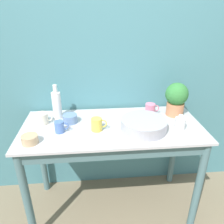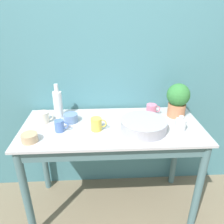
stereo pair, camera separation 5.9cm
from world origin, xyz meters
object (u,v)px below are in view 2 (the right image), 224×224
at_px(mug_blue, 60,126).
at_px(mug_pink, 152,110).
at_px(bottle_short, 181,124).
at_px(bottle_tall, 58,104).
at_px(bowl_small_blue, 71,118).
at_px(potted_plant, 178,99).
at_px(mug_cream, 43,117).
at_px(bowl_small_tan, 30,138).
at_px(bowl_wash_large, 144,125).
at_px(mug_yellow, 97,124).

relative_size(mug_blue, mug_pink, 0.85).
bearing_deg(bottle_short, mug_pink, 120.17).
height_order(bottle_tall, bowl_small_blue, bottle_tall).
distance_m(potted_plant, bottle_short, 0.28).
relative_size(bottle_tall, mug_cream, 2.22).
xyz_separation_m(mug_pink, bowl_small_tan, (-0.96, -0.38, -0.02)).
relative_size(potted_plant, bowl_small_tan, 2.56).
xyz_separation_m(potted_plant, bottle_short, (-0.05, -0.25, -0.11)).
bearing_deg(bottle_tall, mug_pink, -0.14).
height_order(potted_plant, bowl_wash_large, potted_plant).
distance_m(bowl_wash_large, bottle_short, 0.28).
height_order(bottle_short, mug_yellow, bottle_short).
bearing_deg(bowl_wash_large, mug_blue, 178.03).
height_order(bottle_short, bowl_small_tan, bottle_short).
relative_size(bottle_short, mug_cream, 0.89).
height_order(bowl_wash_large, mug_yellow, mug_yellow).
xyz_separation_m(mug_yellow, bowl_small_tan, (-0.47, -0.14, -0.02)).
bearing_deg(mug_yellow, bowl_small_tan, -163.89).
bearing_deg(bottle_tall, bottle_short, -16.24).
xyz_separation_m(bottle_tall, mug_cream, (-0.11, -0.10, -0.08)).
xyz_separation_m(potted_plant, bowl_small_blue, (-0.91, -0.06, -0.13)).
bearing_deg(mug_pink, bottle_tall, 179.86).
bearing_deg(bowl_small_tan, bottle_short, 5.11).
distance_m(mug_yellow, bowl_small_blue, 0.27).
relative_size(bowl_wash_large, bottle_short, 2.98).
bearing_deg(bowl_wash_large, bowl_small_blue, 163.18).
relative_size(bowl_small_blue, bowl_small_tan, 1.03).
bearing_deg(bowl_small_blue, bottle_short, -12.23).
relative_size(potted_plant, bowl_wash_large, 0.83).
xyz_separation_m(bottle_short, bowl_small_tan, (-1.12, -0.10, -0.02)).
relative_size(bowl_wash_large, mug_yellow, 2.89).
bearing_deg(mug_yellow, bowl_wash_large, -3.87).
distance_m(mug_yellow, bowl_small_tan, 0.49).
bearing_deg(mug_pink, mug_yellow, -153.01).
bearing_deg(potted_plant, mug_blue, -167.62).
bearing_deg(bottle_tall, bowl_wash_large, -21.49).
height_order(mug_cream, mug_pink, mug_pink).
bearing_deg(mug_pink, bowl_wash_large, -114.01).
bearing_deg(bowl_small_tan, bowl_small_blue, 48.34).
bearing_deg(bowl_small_blue, potted_plant, 3.81).
relative_size(mug_blue, bowl_small_blue, 0.91).
bearing_deg(potted_plant, mug_cream, -176.99).
bearing_deg(mug_yellow, bowl_small_blue, 145.28).
height_order(potted_plant, bowl_small_tan, potted_plant).
distance_m(bottle_tall, mug_pink, 0.82).
distance_m(bottle_tall, bowl_small_blue, 0.17).
relative_size(bottle_short, mug_pink, 0.95).
height_order(mug_pink, bowl_small_tan, mug_pink).
xyz_separation_m(mug_cream, bowl_small_tan, (-0.03, -0.29, -0.02)).
distance_m(mug_cream, bowl_small_tan, 0.29).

